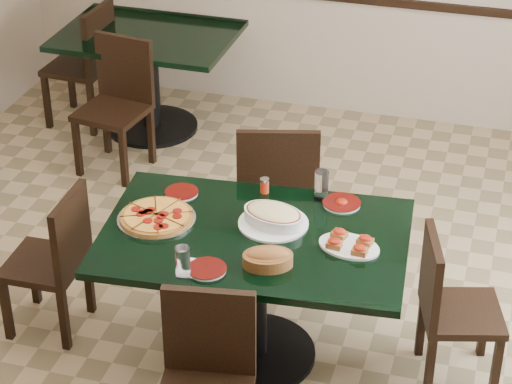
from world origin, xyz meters
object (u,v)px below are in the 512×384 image
(main_table, at_px, (254,265))
(bruschetta_platter, at_px, (349,244))
(bread_basket, at_px, (268,258))
(back_chair_near, at_px, (118,97))
(back_table, at_px, (149,63))
(pepperoni_pizza, at_px, (157,217))
(chair_far, at_px, (278,189))
(chair_near, at_px, (206,376))
(chair_left, at_px, (56,256))
(back_chair_left, at_px, (88,59))
(chair_right, at_px, (448,303))
(lasagna_casserole, at_px, (273,216))

(main_table, distance_m, bruschetta_platter, 0.50)
(bread_basket, bearing_deg, back_chair_near, 109.92)
(main_table, bearing_deg, back_table, 117.69)
(back_table, bearing_deg, pepperoni_pizza, -66.87)
(chair_far, distance_m, chair_near, 1.54)
(chair_left, xyz_separation_m, bread_basket, (1.18, -0.18, 0.33))
(chair_far, height_order, chair_near, chair_far)
(back_table, height_order, chair_far, chair_far)
(chair_near, bearing_deg, main_table, 80.61)
(back_chair_near, bearing_deg, main_table, -41.05)
(chair_left, relative_size, back_chair_left, 0.91)
(back_chair_near, bearing_deg, back_table, 98.15)
(chair_far, height_order, bruschetta_platter, chair_far)
(main_table, distance_m, back_chair_left, 2.92)
(back_chair_left, height_order, bruschetta_platter, back_chair_left)
(pepperoni_pizza, bearing_deg, bruschetta_platter, 1.37)
(back_chair_left, bearing_deg, back_table, 97.79)
(chair_far, bearing_deg, chair_left, 26.41)
(pepperoni_pizza, bearing_deg, chair_left, -175.24)
(back_table, xyz_separation_m, bruschetta_platter, (1.90, -2.24, 0.25))
(chair_left, bearing_deg, pepperoni_pizza, 93.56)
(chair_far, height_order, back_chair_left, chair_far)
(back_chair_near, height_order, pepperoni_pizza, back_chair_near)
(chair_right, height_order, lasagna_casserole, lasagna_casserole)
(chair_near, xyz_separation_m, back_chair_near, (-1.44, 2.45, 0.02))
(chair_near, relative_size, chair_left, 1.05)
(bread_basket, bearing_deg, chair_far, 83.19)
(back_table, relative_size, pepperoni_pizza, 3.16)
(back_chair_left, bearing_deg, bread_basket, 43.14)
(chair_near, height_order, bruschetta_platter, chair_near)
(main_table, bearing_deg, chair_left, 178.17)
(back_chair_near, distance_m, bread_basket, 2.51)
(chair_near, bearing_deg, bruschetta_platter, 49.35)
(chair_right, xyz_separation_m, lasagna_casserole, (-0.88, -0.01, 0.34))
(main_table, distance_m, pepperoni_pizza, 0.54)
(back_chair_left, distance_m, pepperoni_pizza, 2.65)
(lasagna_casserole, bearing_deg, back_chair_near, 147.83)
(chair_near, relative_size, back_chair_near, 0.97)
(chair_left, relative_size, bread_basket, 3.03)
(pepperoni_pizza, height_order, bruschetta_platter, bruschetta_platter)
(back_chair_left, bearing_deg, main_table, 44.05)
(main_table, height_order, chair_left, chair_left)
(chair_right, relative_size, lasagna_casserole, 2.32)
(chair_far, relative_size, chair_near, 1.10)
(back_table, height_order, chair_near, chair_near)
(main_table, bearing_deg, chair_right, 2.16)
(chair_right, height_order, bruschetta_platter, chair_right)
(back_chair_left, height_order, pepperoni_pizza, back_chair_left)
(main_table, relative_size, chair_left, 1.87)
(chair_right, relative_size, bread_basket, 2.99)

